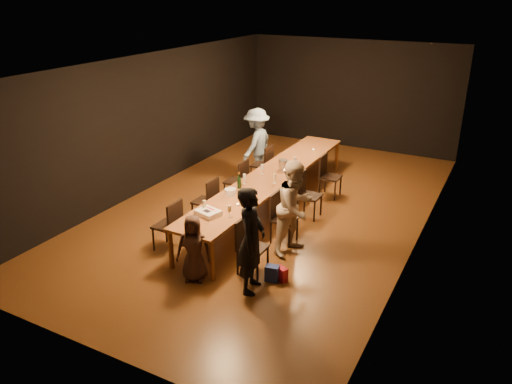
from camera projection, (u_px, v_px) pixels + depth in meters
The scene contains 30 objects.
ground at pixel (271, 208), 10.47m from camera, with size 10.00×10.00×0.00m, color #492712.
room_shell at pixel (273, 111), 9.67m from camera, with size 6.04×10.04×3.02m.
table at pixel (272, 177), 10.20m from camera, with size 0.90×6.00×0.75m.
chair_right_0 at pixel (253, 247), 7.96m from camera, with size 0.42×0.42×0.93m, color black, non-canonical shape.
chair_right_1 at pixel (284, 218), 8.94m from camera, with size 0.42×0.42×0.93m, color black, non-canonical shape.
chair_right_2 at pixel (310, 195), 9.92m from camera, with size 0.42×0.42×0.93m, color black, non-canonical shape.
chair_right_3 at pixel (331, 176), 10.90m from camera, with size 0.42×0.42×0.93m, color black, non-canonical shape.
chair_left_0 at pixel (167, 225), 8.70m from camera, with size 0.42×0.42×0.93m, color black, non-canonical shape.
chair_left_1 at pixel (205, 201), 9.68m from camera, with size 0.42×0.42×0.93m, color black, non-canonical shape.
chair_left_2 at pixel (236, 181), 10.65m from camera, with size 0.42×0.42×0.93m, color black, non-canonical shape.
chair_left_3 at pixel (262, 164), 11.63m from camera, with size 0.42×0.42×0.93m, color black, non-canonical shape.
woman_birthday at pixel (251, 240), 7.38m from camera, with size 0.61×0.40×1.68m, color black.
woman_tan at pixel (295, 207), 8.48m from camera, with size 0.81×0.63×1.67m, color #C9B296.
man_blue at pixel (257, 144), 11.88m from camera, with size 1.09×0.63×1.69m, color #7E9EC3.
child at pixel (193, 248), 7.75m from camera, with size 0.54×0.35×1.10m, color #442D26.
gift_bag_red at pixel (282, 274), 7.86m from camera, with size 0.20×0.11×0.24m, color red.
gift_bag_blue at pixel (272, 273), 7.86m from camera, with size 0.21×0.14×0.27m, color #223797.
birthday_cake at pixel (208, 213), 8.38m from camera, with size 0.45×0.40×0.09m.
plate_stack at pixel (230, 192), 9.19m from camera, with size 0.21×0.21×0.12m, color white.
champagne_bottle at pixel (239, 180), 9.46m from camera, with size 0.08×0.08×0.32m, color black, non-canonical shape.
ice_bucket at pixel (283, 165), 10.43m from camera, with size 0.20×0.20×0.21m, color silver.
wineglass_0 at pixel (205, 206), 8.49m from camera, with size 0.06×0.06×0.21m, color beige, non-canonical shape.
wineglass_1 at pixel (229, 211), 8.30m from camera, with size 0.06×0.06×0.21m, color beige, non-canonical shape.
wineglass_2 at pixel (245, 179), 9.68m from camera, with size 0.06×0.06×0.21m, color silver, non-canonical shape.
wineglass_3 at pixel (275, 178), 9.71m from camera, with size 0.06×0.06×0.21m, color beige, non-canonical shape.
wineglass_4 at pixel (262, 169), 10.19m from camera, with size 0.06×0.06×0.21m, color silver, non-canonical shape.
wineglass_5 at pixel (295, 162), 10.63m from camera, with size 0.06×0.06×0.21m, color silver, non-canonical shape.
tealight_near at pixel (238, 205), 8.76m from camera, with size 0.05×0.05×0.03m, color #B2B7B2.
tealight_mid at pixel (285, 171), 10.36m from camera, with size 0.05×0.05×0.03m, color #B2B7B2.
tealight_far at pixel (313, 150), 11.66m from camera, with size 0.05×0.05×0.03m, color #B2B7B2.
Camera 1 is at (4.18, -8.57, 4.33)m, focal length 35.00 mm.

